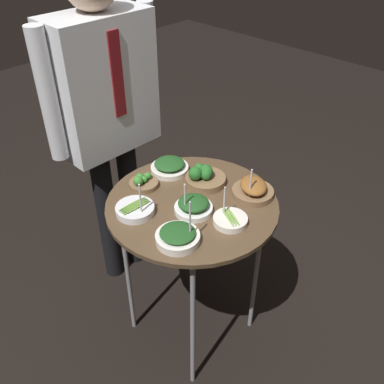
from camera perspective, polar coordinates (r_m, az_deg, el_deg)
name	(u,v)px	position (r m, az deg, el deg)	size (l,w,h in m)	color
ground_plane	(192,325)	(2.22, 0.00, -17.29)	(8.00, 8.00, 0.00)	black
serving_cart	(192,214)	(1.70, 0.00, -2.94)	(0.67, 0.67, 0.77)	brown
bowl_roast_back_right	(253,189)	(1.70, 8.14, 0.35)	(0.17, 0.17, 0.15)	brown
bowl_spinach_front_center	(178,236)	(1.48, -1.91, -5.93)	(0.16, 0.16, 0.17)	silver
bowl_spinach_center	(193,206)	(1.61, 0.19, -1.86)	(0.15, 0.15, 0.14)	white
bowl_broccoli_back_left	(204,176)	(1.75, 1.62, 2.10)	(0.17, 0.17, 0.09)	brown
bowl_spinach_front_left	(170,166)	(1.83, -3.01, 3.44)	(0.16, 0.16, 0.05)	silver
bowl_broccoli_mid_right	(143,182)	(1.75, -6.56, 1.29)	(0.12, 0.12, 0.06)	brown
bowl_asparagus_near_rim	(135,209)	(1.62, -7.59, -2.30)	(0.15, 0.15, 0.15)	silver
bowl_asparagus_mid_left	(230,220)	(1.57, 5.11, -3.72)	(0.13, 0.13, 0.14)	silver
waiter_figure	(105,101)	(1.94, -11.50, 11.83)	(0.59, 0.22, 1.59)	black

